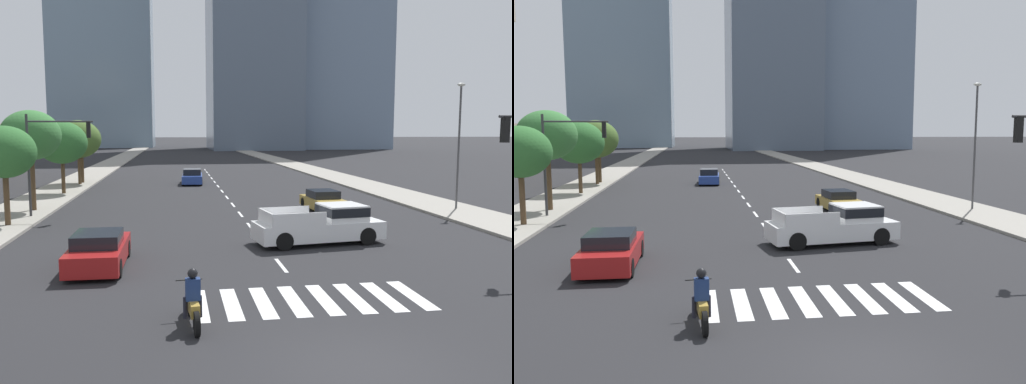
% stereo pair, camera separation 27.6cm
% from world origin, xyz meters
% --- Properties ---
extents(ground_plane, '(800.00, 800.00, 0.00)m').
position_xyz_m(ground_plane, '(0.00, 0.00, 0.00)').
color(ground_plane, '#232326').
extents(sidewalk_east, '(4.00, 260.00, 0.15)m').
position_xyz_m(sidewalk_east, '(12.93, 30.00, 0.07)').
color(sidewalk_east, gray).
rests_on(sidewalk_east, ground).
extents(sidewalk_west, '(4.00, 260.00, 0.15)m').
position_xyz_m(sidewalk_west, '(-12.93, 30.00, 0.07)').
color(sidewalk_west, gray).
rests_on(sidewalk_west, ground).
extents(crosswalk_near, '(6.75, 2.81, 0.01)m').
position_xyz_m(crosswalk_near, '(0.00, 4.53, 0.00)').
color(crosswalk_near, silver).
rests_on(crosswalk_near, ground).
extents(lane_divider_center, '(0.14, 50.00, 0.01)m').
position_xyz_m(lane_divider_center, '(0.00, 32.53, 0.00)').
color(lane_divider_center, silver).
rests_on(lane_divider_center, ground).
extents(motorcycle_lead, '(0.70, 2.14, 1.49)m').
position_xyz_m(motorcycle_lead, '(-3.38, 3.04, 0.58)').
color(motorcycle_lead, black).
rests_on(motorcycle_lead, ground).
extents(pickup_truck, '(5.77, 2.73, 1.67)m').
position_xyz_m(pickup_truck, '(2.62, 12.05, 0.81)').
color(pickup_truck, silver).
rests_on(pickup_truck, ground).
extents(sedan_red_0, '(1.90, 4.43, 1.31)m').
position_xyz_m(sedan_red_0, '(-6.49, 9.24, 0.61)').
color(sedan_red_0, maroon).
rests_on(sedan_red_0, ground).
extents(sedan_blue_1, '(2.00, 4.81, 1.40)m').
position_xyz_m(sedan_blue_1, '(-2.17, 38.93, 0.64)').
color(sedan_blue_1, navy).
rests_on(sedan_blue_1, ground).
extents(sedan_gold_2, '(2.08, 4.47, 1.23)m').
position_xyz_m(sedan_gold_2, '(5.26, 21.25, 0.57)').
color(sedan_gold_2, '#B28E38').
rests_on(sedan_gold_2, ground).
extents(traffic_signal_far, '(3.81, 0.28, 5.62)m').
position_xyz_m(traffic_signal_far, '(-10.43, 20.77, 3.97)').
color(traffic_signal_far, '#333335').
rests_on(traffic_signal_far, sidewalk_west).
extents(street_lamp_east, '(0.50, 0.24, 7.55)m').
position_xyz_m(street_lamp_east, '(13.23, 19.88, 4.52)').
color(street_lamp_east, '#3F3F42').
rests_on(street_lamp_east, sidewalk_east).
extents(street_tree_nearest, '(3.07, 3.07, 4.97)m').
position_xyz_m(street_tree_nearest, '(-12.13, 18.00, 3.80)').
color(street_tree_nearest, '#4C3823').
rests_on(street_tree_nearest, sidewalk_west).
extents(street_tree_second, '(3.46, 3.46, 5.93)m').
position_xyz_m(street_tree_second, '(-12.13, 23.09, 4.59)').
color(street_tree_second, '#4C3823').
rests_on(street_tree_second, sidewalk_west).
extents(street_tree_third, '(3.74, 3.74, 5.43)m').
position_xyz_m(street_tree_third, '(-12.13, 31.77, 3.98)').
color(street_tree_third, '#4C3823').
rests_on(street_tree_third, sidewalk_west).
extents(street_tree_fourth, '(3.92, 3.92, 5.66)m').
position_xyz_m(street_tree_fourth, '(-12.13, 38.80, 4.13)').
color(street_tree_fourth, '#4C3823').
rests_on(street_tree_fourth, sidewalk_west).
extents(street_tree_fifth, '(2.92, 2.92, 5.00)m').
position_xyz_m(street_tree_fifth, '(-12.13, 40.27, 3.88)').
color(street_tree_fifth, '#4C3823').
rests_on(street_tree_fifth, sidewalk_west).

